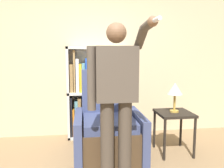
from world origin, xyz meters
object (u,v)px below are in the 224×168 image
object	(u,v)px
bookcase	(92,94)
side_table	(174,119)
person_standing	(116,93)
table_lamp	(175,90)
armchair	(108,129)

from	to	relation	value
bookcase	side_table	xyz separation A→B (m)	(1.13, -0.81, -0.24)
person_standing	table_lamp	size ratio (longest dim) A/B	4.17
person_standing	side_table	bearing A→B (deg)	33.23
person_standing	table_lamp	bearing A→B (deg)	33.23
bookcase	person_standing	size ratio (longest dim) A/B	0.89
person_standing	table_lamp	distance (m)	1.11
armchair	bookcase	bearing A→B (deg)	104.98
side_table	table_lamp	xyz separation A→B (m)	(0.00, 0.00, 0.41)
table_lamp	side_table	bearing A→B (deg)	-153.43
side_table	table_lamp	distance (m)	0.41
armchair	person_standing	world-z (taller)	person_standing
bookcase	side_table	bearing A→B (deg)	-35.67
armchair	side_table	xyz separation A→B (m)	(0.94, -0.08, 0.14)
bookcase	armchair	bearing A→B (deg)	-75.02
bookcase	table_lamp	distance (m)	1.41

